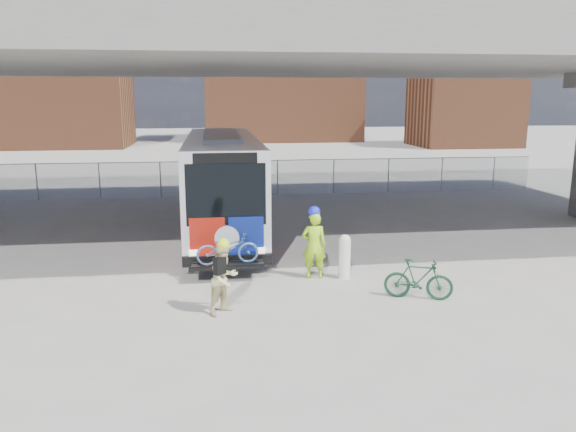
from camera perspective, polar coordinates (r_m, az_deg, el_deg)
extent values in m
plane|color=#9E9991|center=(17.78, 0.21, -4.39)|extent=(160.00, 160.00, 0.00)
cube|color=silver|center=(21.78, -6.72, 3.80)|extent=(2.55, 12.00, 3.20)
cube|color=black|center=(22.20, -6.78, 5.62)|extent=(2.61, 11.00, 1.28)
cube|color=black|center=(15.85, -6.33, 2.19)|extent=(2.24, 0.12, 1.76)
cube|color=black|center=(15.71, -6.42, 5.87)|extent=(1.78, 0.12, 0.30)
cube|color=black|center=(16.17, -6.17, -4.47)|extent=(2.55, 0.20, 0.30)
cube|color=#B11A0D|center=(16.03, -8.19, -2.26)|extent=(1.00, 0.08, 1.20)
cube|color=navy|center=(16.05, -4.26, -2.15)|extent=(1.00, 0.08, 1.20)
cylinder|color=silver|center=(16.01, -6.22, -2.22)|extent=(0.70, 0.06, 0.70)
cube|color=gray|center=(21.62, -6.82, 8.19)|extent=(1.28, 7.20, 0.14)
cube|color=black|center=(15.69, -6.12, -4.98)|extent=(2.00, 0.70, 0.06)
cylinder|color=black|center=(17.76, -10.06, -2.92)|extent=(0.30, 1.00, 1.00)
cylinder|color=black|center=(17.81, -2.61, -2.71)|extent=(0.30, 1.00, 1.00)
cylinder|color=black|center=(26.17, -9.35, 1.87)|extent=(0.30, 1.00, 1.00)
cylinder|color=black|center=(26.20, -4.29, 2.00)|extent=(0.30, 1.00, 1.00)
cube|color=#B11A0D|center=(18.17, -10.55, -0.01)|extent=(0.06, 2.60, 1.70)
cube|color=navy|center=(19.74, -10.33, 0.94)|extent=(0.06, 1.40, 1.70)
cube|color=#B11A0D|center=(18.22, -2.33, 0.21)|extent=(0.06, 2.60, 1.70)
cube|color=navy|center=(19.79, -2.77, 1.14)|extent=(0.06, 1.40, 1.70)
imported|color=#426592|center=(15.56, -6.16, -3.27)|extent=(1.79, 0.80, 0.91)
cube|color=#605E59|center=(21.11, -1.34, 16.68)|extent=(40.00, 16.00, 1.50)
cube|color=#605E59|center=(21.20, -1.35, 18.84)|extent=(40.00, 0.60, 0.80)
cylinder|color=gray|center=(30.75, -25.94, 3.06)|extent=(0.06, 0.06, 1.80)
cylinder|color=gray|center=(29.74, -18.60, 3.38)|extent=(0.06, 0.06, 1.80)
cylinder|color=gray|center=(29.24, -10.87, 3.65)|extent=(0.06, 0.06, 1.80)
cylinder|color=gray|center=(29.29, -3.02, 3.86)|extent=(0.06, 0.06, 1.80)
cylinder|color=gray|center=(29.88, 4.66, 4.00)|extent=(0.06, 0.06, 1.80)
cylinder|color=gray|center=(30.97, 11.93, 4.06)|extent=(0.06, 0.06, 1.80)
cylinder|color=gray|center=(32.53, 18.60, 4.06)|extent=(0.06, 0.06, 1.80)
plane|color=gray|center=(29.29, -3.02, 3.86)|extent=(30.00, 0.00, 30.00)
cube|color=gray|center=(29.18, -3.04, 5.65)|extent=(30.00, 0.05, 0.04)
cube|color=brown|center=(63.86, -22.31, 11.04)|extent=(14.00, 10.00, 10.00)
cube|color=brown|center=(69.42, -0.80, 12.73)|extent=(18.00, 12.00, 12.00)
cube|color=brown|center=(62.72, 17.45, 10.46)|extent=(10.00, 8.00, 8.00)
cylinder|color=brown|center=(74.12, 5.35, 17.66)|extent=(2.20, 2.20, 25.00)
cylinder|color=silver|center=(15.86, 5.77, -4.41)|extent=(0.33, 0.33, 1.10)
sphere|color=silver|center=(15.71, 5.81, -2.48)|extent=(0.33, 0.33, 0.33)
imported|color=#9DDE17|center=(15.72, 2.66, -3.01)|extent=(0.72, 0.50, 1.89)
sphere|color=#1B26E8|center=(15.50, 2.69, 0.44)|extent=(0.33, 0.33, 0.33)
imported|color=beige|center=(13.29, -6.50, -6.41)|extent=(1.02, 1.01, 1.66)
sphere|color=#DBFF1A|center=(13.05, -6.59, -2.86)|extent=(0.29, 0.29, 0.29)
cube|color=black|center=(13.03, -6.96, -5.04)|extent=(0.32, 0.31, 0.40)
imported|color=#133E25|center=(14.59, 13.12, -6.28)|extent=(1.77, 1.07, 1.03)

